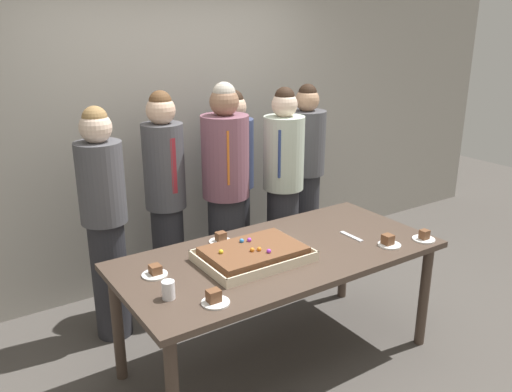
% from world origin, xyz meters
% --- Properties ---
extents(ground_plane, '(12.00, 12.00, 0.00)m').
position_xyz_m(ground_plane, '(0.00, 0.00, 0.00)').
color(ground_plane, '#4C4742').
extents(interior_back_panel, '(8.00, 0.12, 3.00)m').
position_xyz_m(interior_back_panel, '(0.00, 1.60, 1.50)').
color(interior_back_panel, '#9E998E').
rests_on(interior_back_panel, ground_plane).
extents(party_table, '(2.07, 0.97, 0.80)m').
position_xyz_m(party_table, '(0.00, 0.00, 0.71)').
color(party_table, '#47382D').
rests_on(party_table, ground_plane).
extents(sheet_cake, '(0.65, 0.46, 0.11)m').
position_xyz_m(sheet_cake, '(-0.20, -0.01, 0.84)').
color(sheet_cake, beige).
rests_on(sheet_cake, party_table).
extents(plated_slice_near_left, '(0.15, 0.15, 0.07)m').
position_xyz_m(plated_slice_near_left, '(0.65, -0.31, 0.82)').
color(plated_slice_near_left, white).
rests_on(plated_slice_near_left, party_table).
extents(plated_slice_near_right, '(0.15, 0.15, 0.07)m').
position_xyz_m(plated_slice_near_right, '(-0.66, -0.33, 0.82)').
color(plated_slice_near_right, white).
rests_on(plated_slice_near_right, party_table).
extents(plated_slice_far_left, '(0.15, 0.15, 0.07)m').
position_xyz_m(plated_slice_far_left, '(0.92, -0.38, 0.82)').
color(plated_slice_far_left, white).
rests_on(plated_slice_far_left, party_table).
extents(plated_slice_far_right, '(0.15, 0.15, 0.06)m').
position_xyz_m(plated_slice_far_right, '(-0.79, 0.14, 0.82)').
color(plated_slice_far_right, white).
rests_on(plated_slice_far_right, party_table).
extents(plated_slice_center_front, '(0.15, 0.15, 0.07)m').
position_xyz_m(plated_slice_center_front, '(-0.23, 0.35, 0.82)').
color(plated_slice_center_front, white).
rests_on(plated_slice_center_front, party_table).
extents(drink_cup_nearest, '(0.07, 0.07, 0.10)m').
position_xyz_m(drink_cup_nearest, '(-0.83, -0.15, 0.85)').
color(drink_cup_nearest, white).
rests_on(drink_cup_nearest, party_table).
extents(cake_server_utensil, '(0.03, 0.20, 0.01)m').
position_xyz_m(cake_server_utensil, '(0.55, -0.07, 0.80)').
color(cake_server_utensil, silver).
rests_on(cake_server_utensil, party_table).
extents(person_serving_front, '(0.36, 0.36, 1.78)m').
position_xyz_m(person_serving_front, '(0.13, 0.88, 0.92)').
color(person_serving_front, '#28282D').
rests_on(person_serving_front, ground_plane).
extents(person_green_shirt_behind, '(0.31, 0.31, 1.68)m').
position_xyz_m(person_green_shirt_behind, '(-0.82, 0.92, 0.89)').
color(person_green_shirt_behind, '#28282D').
rests_on(person_green_shirt_behind, ground_plane).
extents(person_striped_tie_right, '(0.31, 0.31, 1.72)m').
position_xyz_m(person_striped_tie_right, '(-0.29, 1.09, 0.91)').
color(person_striped_tie_right, '#28282D').
rests_on(person_striped_tie_right, ground_plane).
extents(person_far_right_suit, '(0.34, 0.34, 1.69)m').
position_xyz_m(person_far_right_suit, '(1.05, 1.06, 0.88)').
color(person_far_right_suit, '#28282D').
rests_on(person_far_right_suit, ground_plane).
extents(person_left_edge_reaching, '(0.33, 0.33, 1.72)m').
position_xyz_m(person_left_edge_reaching, '(0.62, 0.80, 0.90)').
color(person_left_edge_reaching, '#28282D').
rests_on(person_left_edge_reaching, ground_plane).
extents(person_back_corner, '(0.33, 0.33, 1.67)m').
position_xyz_m(person_back_corner, '(0.41, 1.22, 0.87)').
color(person_back_corner, '#28282D').
rests_on(person_back_corner, ground_plane).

